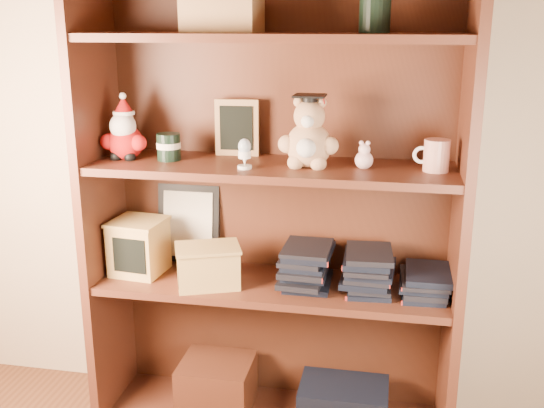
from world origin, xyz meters
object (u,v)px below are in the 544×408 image
at_px(grad_teddy_bear, 309,139).
at_px(bookcase, 274,212).
at_px(teacher_mug, 436,155).
at_px(treats_box, 139,246).

bearing_deg(grad_teddy_bear, bookcase, 154.15).
distance_m(grad_teddy_bear, teacher_mug, 0.38).
xyz_separation_m(grad_teddy_bear, teacher_mug, (0.38, 0.01, -0.04)).
relative_size(bookcase, teacher_mug, 14.70).
relative_size(teacher_mug, treats_box, 0.58).
height_order(grad_teddy_bear, teacher_mug, grad_teddy_bear).
bearing_deg(grad_teddy_bear, teacher_mug, 1.03).
height_order(bookcase, grad_teddy_bear, bookcase).
distance_m(bookcase, teacher_mug, 0.55).
bearing_deg(grad_teddy_bear, treats_box, 179.40).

